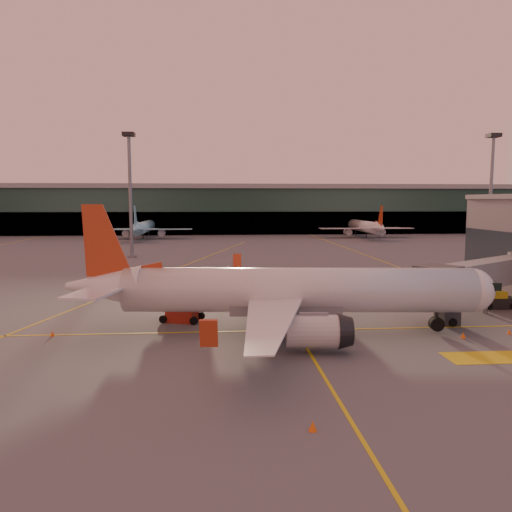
{
  "coord_description": "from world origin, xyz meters",
  "views": [
    {
      "loc": [
        -2.04,
        -39.08,
        11.77
      ],
      "look_at": [
        2.6,
        21.71,
        5.0
      ],
      "focal_mm": 35.0,
      "sensor_mm": 36.0,
      "label": 1
    }
  ],
  "objects": [
    {
      "name": "mast_east_near",
      "position": [
        55.0,
        62.0,
        14.86
      ],
      "size": [
        2.4,
        2.4,
        25.6
      ],
      "color": "slate",
      "rests_on": "ground"
    },
    {
      "name": "cone_tail",
      "position": [
        -16.57,
        4.68,
        0.23
      ],
      "size": [
        0.38,
        0.38,
        0.48
      ],
      "color": "#EB5B0C",
      "rests_on": "ground"
    },
    {
      "name": "cone_wing_right",
      "position": [
        2.73,
        -14.91,
        0.26
      ],
      "size": [
        0.43,
        0.43,
        0.55
      ],
      "color": "#EB5B0C",
      "rests_on": "ground"
    },
    {
      "name": "taxi_markings",
      "position": [
        -7.32,
        44.49,
        0.01
      ],
      "size": [
        100.12,
        173.0,
        0.01
      ],
      "color": "gold",
      "rests_on": "ground"
    },
    {
      "name": "pushback_tug",
      "position": [
        28.57,
        12.77,
        0.77
      ],
      "size": [
        3.8,
        2.2,
        1.91
      ],
      "rotation": [
        0.0,
        0.0,
        -0.05
      ],
      "color": "black",
      "rests_on": "ground"
    },
    {
      "name": "main_airplane",
      "position": [
        3.67,
        4.09,
        3.73
      ],
      "size": [
        38.01,
        34.3,
        11.47
      ],
      "rotation": [
        0.0,
        0.0,
        -0.09
      ],
      "color": "silver",
      "rests_on": "ground"
    },
    {
      "name": "ground",
      "position": [
        0.0,
        0.0,
        0.0
      ],
      "size": [
        600.0,
        600.0,
        0.0
      ],
      "primitive_type": "plane",
      "color": "#4C4F54",
      "rests_on": "ground"
    },
    {
      "name": "mast_west_near",
      "position": [
        -20.0,
        66.0,
        14.86
      ],
      "size": [
        2.4,
        2.4,
        25.6
      ],
      "color": "slate",
      "rests_on": "ground"
    },
    {
      "name": "distant_aircraft_row",
      "position": [
        -21.0,
        118.0,
        0.0
      ],
      "size": [
        290.0,
        34.0,
        13.0
      ],
      "color": "#84CBDD",
      "rests_on": "ground"
    },
    {
      "name": "cone_fwd",
      "position": [
        18.95,
        1.33,
        0.25
      ],
      "size": [
        0.41,
        0.41,
        0.53
      ],
      "color": "#EB5B0C",
      "rests_on": "ground"
    },
    {
      "name": "catering_truck",
      "position": [
        -5.79,
        9.24,
        2.21
      ],
      "size": [
        5.42,
        3.53,
        3.89
      ],
      "rotation": [
        0.0,
        0.0,
        -0.29
      ],
      "color": "#A22417",
      "rests_on": "ground"
    },
    {
      "name": "terminal",
      "position": [
        0.0,
        141.79,
        8.76
      ],
      "size": [
        400.0,
        20.0,
        17.6
      ],
      "color": "#19382D",
      "rests_on": "ground"
    },
    {
      "name": "jet_bridge",
      "position": [
        27.04,
        11.23,
        3.93
      ],
      "size": [
        20.19,
        15.11,
        5.73
      ],
      "color": "slate",
      "rests_on": "ground"
    },
    {
      "name": "cone_nose",
      "position": [
        23.67,
        2.29,
        0.23
      ],
      "size": [
        0.38,
        0.38,
        0.48
      ],
      "color": "#EB5B0C",
      "rests_on": "ground"
    }
  ]
}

